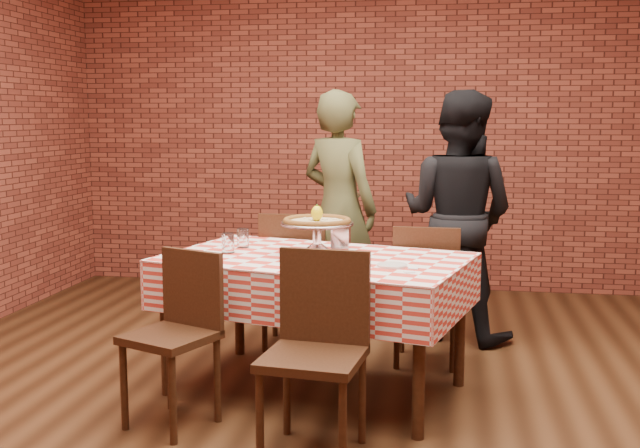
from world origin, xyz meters
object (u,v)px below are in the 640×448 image
at_px(chair_near_right, 313,358).
at_px(chair_near_left, 170,342).
at_px(table, 315,325).
at_px(pizza_stand, 317,239).
at_px(water_glass_right, 243,238).
at_px(chair_far_right, 427,293).
at_px(pizza, 317,222).
at_px(chair_far_left, 297,278).
at_px(diner_black, 458,216).
at_px(diner_olive, 339,208).
at_px(water_glass_left, 228,243).
at_px(condiment_caddy, 341,237).

bearing_deg(chair_near_right, chair_near_left, 170.60).
bearing_deg(table, chair_near_left, -135.26).
height_order(pizza_stand, water_glass_right, pizza_stand).
distance_m(table, chair_far_right, 0.84).
distance_m(pizza_stand, chair_far_right, 0.92).
distance_m(pizza_stand, pizza, 0.10).
height_order(pizza, chair_near_left, pizza).
height_order(chair_far_left, diner_black, diner_black).
distance_m(water_glass_right, chair_far_left, 0.73).
height_order(chair_far_right, diner_black, diner_black).
xyz_separation_m(chair_far_left, diner_olive, (0.20, 0.60, 0.40)).
bearing_deg(diner_black, chair_far_left, 43.81).
relative_size(water_glass_right, diner_black, 0.07).
distance_m(chair_near_right, chair_far_right, 1.49).
height_order(pizza, diner_black, diner_black).
relative_size(water_glass_right, chair_near_left, 0.13).
distance_m(water_glass_left, chair_far_right, 1.29).
distance_m(chair_near_left, diner_olive, 2.14).
distance_m(pizza, water_glass_left, 0.52).
xyz_separation_m(chair_near_left, diner_black, (1.39, 1.80, 0.42)).
relative_size(water_glass_left, chair_far_right, 0.13).
relative_size(chair_far_left, diner_black, 0.54).
xyz_separation_m(table, pizza, (0.01, 0.02, 0.57)).
xyz_separation_m(table, chair_near_left, (-0.61, -0.61, 0.05)).
bearing_deg(pizza_stand, chair_near_right, -81.52).
bearing_deg(chair_far_right, pizza_stand, 46.31).
bearing_deg(table, diner_black, 56.93).
distance_m(pizza_stand, diner_olive, 1.40).
xyz_separation_m(water_glass_right, diner_black, (1.24, 0.98, 0.03)).
bearing_deg(chair_near_left, chair_near_right, 7.17).
relative_size(chair_far_left, diner_olive, 0.53).
bearing_deg(diner_olive, diner_black, -165.90).
distance_m(pizza, condiment_caddy, 0.27).
relative_size(chair_near_right, chair_far_left, 1.00).
distance_m(table, water_glass_left, 0.66).
distance_m(water_glass_left, diner_olive, 1.46).
bearing_deg(pizza, pizza_stand, -90.00).
xyz_separation_m(chair_far_right, diner_black, (0.18, 0.60, 0.41)).
bearing_deg(diner_black, condiment_caddy, 78.81).
distance_m(water_glass_right, diner_olive, 1.27).
height_order(water_glass_left, water_glass_right, same).
xyz_separation_m(chair_near_left, chair_far_right, (1.21, 1.20, 0.01)).
bearing_deg(chair_far_left, chair_far_right, 163.18).
relative_size(water_glass_left, condiment_caddy, 0.77).
distance_m(chair_far_left, diner_olive, 0.75).
xyz_separation_m(water_glass_left, condiment_caddy, (0.61, 0.22, 0.02)).
height_order(water_glass_left, diner_olive, diner_olive).
height_order(water_glass_left, chair_far_right, chair_far_right).
bearing_deg(table, diner_olive, 92.86).
distance_m(chair_near_right, diner_black, 2.15).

